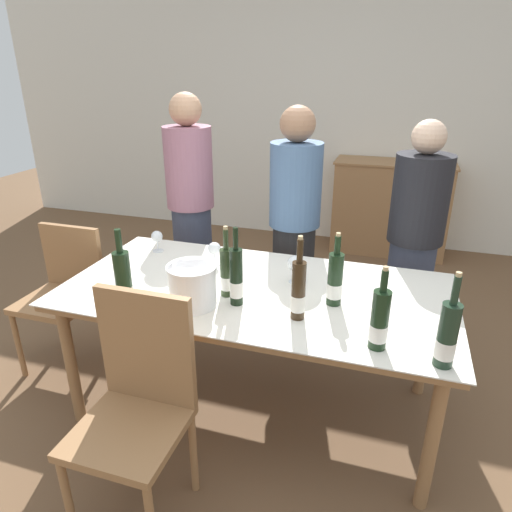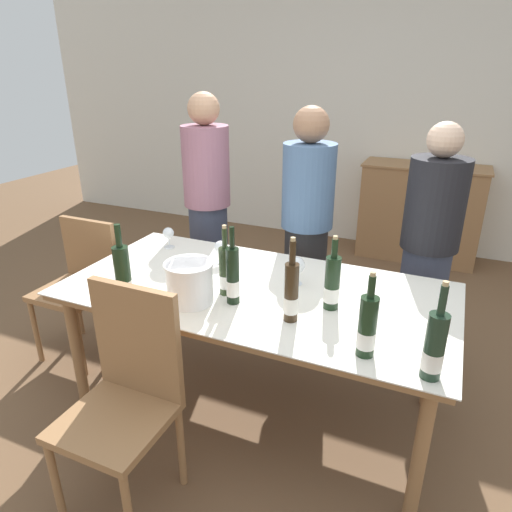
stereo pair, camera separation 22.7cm
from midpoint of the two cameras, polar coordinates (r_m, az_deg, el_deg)
name	(u,v)px [view 1 (the left image)]	position (r m, az deg, el deg)	size (l,w,h in m)	color
ground_plane	(256,404)	(2.76, -2.47, -18.09)	(12.00, 12.00, 0.00)	brown
back_wall	(342,108)	(4.98, 9.43, 17.79)	(8.00, 0.10, 2.80)	silver
sideboard_cabinet	(390,208)	(4.81, 15.12, 5.82)	(1.15, 0.46, 0.94)	#996B42
dining_table	(256,299)	(2.37, -2.75, -5.50)	(1.97, 0.99, 0.75)	#996B42
ice_bucket	(192,285)	(2.17, -10.95, -3.60)	(0.23, 0.23, 0.20)	white
wine_bottle_0	(236,278)	(2.15, -5.51, -2.83)	(0.06, 0.06, 0.39)	black
wine_bottle_1	(298,291)	(2.02, 2.12, -4.47)	(0.06, 0.06, 0.39)	#332314
wine_bottle_2	(380,321)	(1.85, 11.82, -8.05)	(0.07, 0.07, 0.36)	black
wine_bottle_3	(227,273)	(2.24, -6.59, -2.17)	(0.07, 0.07, 0.36)	#28381E
wine_bottle_4	(447,336)	(1.81, 19.51, -9.53)	(0.07, 0.07, 0.39)	#1E3323
wine_bottle_5	(335,280)	(2.15, 6.90, -3.08)	(0.07, 0.07, 0.36)	black
wine_bottle_6	(124,283)	(2.20, -19.09, -3.26)	(0.08, 0.08, 0.40)	black
wine_glass_0	(214,249)	(2.60, -7.72, 0.78)	(0.07, 0.07, 0.14)	white
wine_glass_1	(157,237)	(2.86, -14.52, 2.23)	(0.07, 0.07, 0.13)	white
wine_glass_2	(295,264)	(2.36, 2.21, -1.06)	(0.08, 0.08, 0.15)	white
chair_near_front	(138,396)	(2.03, -17.80, -16.45)	(0.42, 0.42, 0.99)	#996B42
chair_left_end	(65,287)	(3.14, -24.70, -3.56)	(0.42, 0.42, 0.89)	#996B42
person_host	(191,213)	(3.32, -10.05, 5.33)	(0.33, 0.33, 1.65)	#383F56
person_guest_left	(294,231)	(2.99, 2.63, 3.10)	(0.33, 0.33, 1.59)	#262628
person_guest_right	(413,249)	(2.92, 16.99, 0.86)	(0.33, 0.33, 1.53)	#383F56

